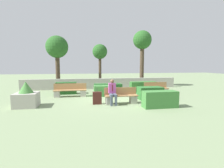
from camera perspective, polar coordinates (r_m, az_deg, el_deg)
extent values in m
plane|color=gray|center=(10.61, -0.04, -5.14)|extent=(60.00, 60.00, 0.00)
cube|color=#ADA89E|center=(15.37, -3.26, 0.16)|extent=(13.51, 0.30, 0.90)
cube|color=#A37A4C|center=(9.51, 3.06, -3.84)|extent=(1.81, 0.44, 0.05)
cube|color=#A37A4C|center=(9.71, 2.75, -2.29)|extent=(1.81, 0.04, 0.40)
cube|color=#ADA89E|center=(9.43, -0.95, -5.35)|extent=(0.36, 0.40, 0.41)
cube|color=#ADA89E|center=(9.73, 6.94, -5.03)|extent=(0.36, 0.40, 0.41)
cube|color=#A37A4C|center=(11.83, -13.52, -1.99)|extent=(2.14, 0.44, 0.05)
cube|color=#A37A4C|center=(12.04, -13.48, -0.76)|extent=(2.14, 0.04, 0.40)
cube|color=#ADA89E|center=(11.94, -17.52, -3.14)|extent=(0.36, 0.40, 0.41)
cube|color=#ADA89E|center=(11.84, -9.42, -3.01)|extent=(0.36, 0.40, 0.41)
cube|color=#A37A4C|center=(12.72, 14.40, -1.42)|extent=(1.70, 0.44, 0.05)
cube|color=#A37A4C|center=(12.91, 13.98, -0.29)|extent=(1.70, 0.04, 0.40)
cube|color=#ADA89E|center=(12.51, 11.78, -2.55)|extent=(0.36, 0.40, 0.41)
cube|color=#ADA89E|center=(13.02, 16.86, -2.34)|extent=(0.36, 0.40, 0.41)
cube|color=#515B70|center=(9.18, -0.33, -3.65)|extent=(0.14, 0.46, 0.13)
cube|color=#515B70|center=(9.21, 0.90, -3.61)|extent=(0.14, 0.46, 0.13)
cube|color=#515B70|center=(8.99, -0.20, -5.35)|extent=(0.11, 0.11, 0.59)
cube|color=#515B70|center=(9.04, 1.30, -5.29)|extent=(0.11, 0.11, 0.59)
cube|color=#B74C9E|center=(9.37, 0.02, -1.36)|extent=(0.38, 0.22, 0.54)
sphere|color=brown|center=(9.31, 0.05, 0.90)|extent=(0.21, 0.21, 0.21)
cube|color=maroon|center=(9.26, 0.15, -1.33)|extent=(0.06, 0.01, 0.35)
cube|color=#235623|center=(12.91, -1.36, -1.49)|extent=(2.00, 0.87, 0.70)
cube|color=#33702D|center=(13.54, 10.11, -0.97)|extent=(1.98, 0.63, 0.81)
cube|color=#3D7A38|center=(9.00, 15.38, -4.82)|extent=(1.70, 0.64, 0.82)
cube|color=#235623|center=(13.05, -14.71, -1.29)|extent=(1.46, 0.68, 0.85)
cube|color=#286028|center=(11.02, 12.32, -2.87)|extent=(1.47, 0.85, 0.75)
cube|color=#3D7A38|center=(11.80, -2.59, -2.24)|extent=(1.36, 0.65, 0.70)
cube|color=#ADA89E|center=(9.83, -26.13, -4.65)|extent=(1.09, 1.09, 0.71)
cone|color=#47843D|center=(9.74, -26.31, -0.94)|extent=(0.71, 0.71, 0.57)
cube|color=#471E19|center=(9.41, -4.87, -4.58)|extent=(0.47, 0.21, 0.67)
cylinder|color=#333338|center=(9.34, -4.90, -1.96)|extent=(0.02, 0.02, 0.20)
cylinder|color=#473828|center=(16.80, -17.28, 4.26)|extent=(0.39, 0.39, 3.15)
sphere|color=#285B23|center=(16.87, -17.53, 11.50)|extent=(2.00, 2.00, 2.00)
cylinder|color=#473828|center=(16.97, -3.93, 4.22)|extent=(0.27, 0.27, 2.95)
sphere|color=#285B23|center=(17.01, -3.98, 10.52)|extent=(1.42, 1.42, 1.42)
cylinder|color=#473828|center=(17.36, 9.72, 5.89)|extent=(0.39, 0.39, 3.98)
sphere|color=#285B23|center=(17.52, 9.88, 14.01)|extent=(1.78, 1.78, 1.78)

